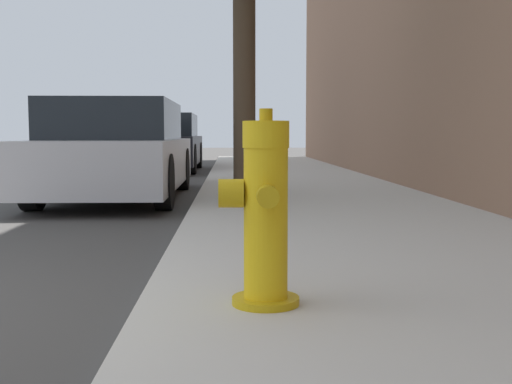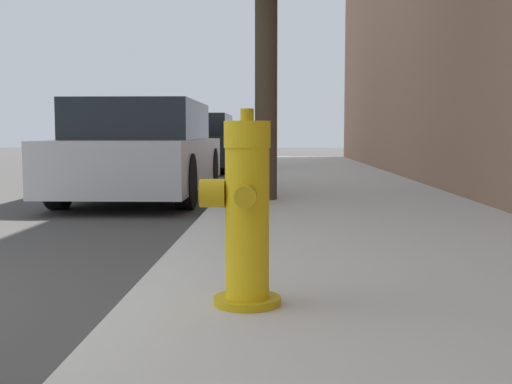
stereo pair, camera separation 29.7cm
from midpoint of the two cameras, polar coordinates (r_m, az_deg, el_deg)
The scene contains 4 objects.
sidewalk_slab at distance 2.98m, azimuth 20.75°, elevation -11.71°, with size 3.09×40.00×0.11m.
fire_hydrant at distance 2.96m, azimuth 1.93°, elevation -2.04°, with size 0.38×0.40×0.91m.
parked_car_near at distance 9.16m, azimuth -8.95°, elevation 3.58°, with size 1.75×4.59×1.35m.
parked_car_mid at distance 15.86m, azimuth -4.66°, elevation 4.32°, with size 1.73×4.41×1.38m.
Camera 2 is at (2.87, -2.70, 0.91)m, focal length 45.00 mm.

